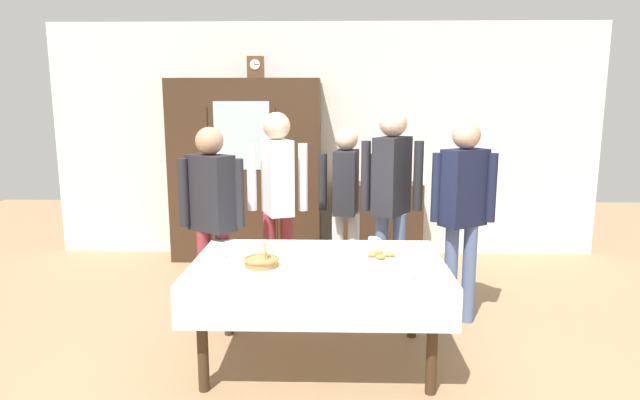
{
  "coord_description": "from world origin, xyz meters",
  "views": [
    {
      "loc": [
        0.1,
        -3.8,
        1.83
      ],
      "look_at": [
        0.0,
        0.2,
        1.09
      ],
      "focal_mm": 30.6,
      "sensor_mm": 36.0,
      "label": 1
    }
  ],
  "objects_px": {
    "pastry_plate": "(381,257)",
    "person_behind_table_left": "(277,191)",
    "tea_cup_center": "(313,252)",
    "person_beside_shelf": "(463,202)",
    "person_behind_table_right": "(212,208)",
    "person_by_cabinet": "(346,195)",
    "mantel_clock": "(256,67)",
    "dining_table": "(318,275)",
    "tea_cup_near_left": "(408,276)",
    "tea_cup_near_right": "(320,268)",
    "tea_cup_far_left": "(220,255)",
    "tea_cup_back_edge": "(352,273)",
    "person_near_right_end": "(392,189)",
    "bread_basket": "(261,261)",
    "wall_cabinet": "(246,171)",
    "book_stack": "(378,180)",
    "tea_cup_far_right": "(373,242)",
    "spoon_center": "(369,267)",
    "bookshelf_low": "(377,221)",
    "spoon_mid_right": "(290,274)"
  },
  "relations": [
    {
      "from": "tea_cup_far_right",
      "to": "person_near_right_end",
      "type": "relative_size",
      "value": 0.07
    },
    {
      "from": "wall_cabinet",
      "to": "tea_cup_center",
      "type": "xyz_separation_m",
      "value": [
        0.86,
        -2.44,
        -0.27
      ]
    },
    {
      "from": "tea_cup_near_right",
      "to": "tea_cup_far_right",
      "type": "relative_size",
      "value": 1.0
    },
    {
      "from": "dining_table",
      "to": "tea_cup_near_left",
      "type": "relative_size",
      "value": 13.2
    },
    {
      "from": "tea_cup_center",
      "to": "person_beside_shelf",
      "type": "relative_size",
      "value": 0.08
    },
    {
      "from": "mantel_clock",
      "to": "person_behind_table_left",
      "type": "bearing_deg",
      "value": -76.08
    },
    {
      "from": "book_stack",
      "to": "spoon_center",
      "type": "xyz_separation_m",
      "value": [
        -0.27,
        -2.76,
        -0.18
      ]
    },
    {
      "from": "tea_cup_center",
      "to": "bread_basket",
      "type": "relative_size",
      "value": 0.54
    },
    {
      "from": "mantel_clock",
      "to": "spoon_center",
      "type": "relative_size",
      "value": 2.02
    },
    {
      "from": "dining_table",
      "to": "book_stack",
      "type": "xyz_separation_m",
      "value": [
        0.61,
        2.64,
        0.27
      ]
    },
    {
      "from": "bread_basket",
      "to": "tea_cup_near_right",
      "type": "bearing_deg",
      "value": -15.61
    },
    {
      "from": "mantel_clock",
      "to": "dining_table",
      "type": "bearing_deg",
      "value": -73.54
    },
    {
      "from": "mantel_clock",
      "to": "tea_cup_back_edge",
      "type": "relative_size",
      "value": 1.85
    },
    {
      "from": "person_behind_table_right",
      "to": "tea_cup_back_edge",
      "type": "bearing_deg",
      "value": -41.45
    },
    {
      "from": "book_stack",
      "to": "tea_cup_near_left",
      "type": "distance_m",
      "value": 3.01
    },
    {
      "from": "dining_table",
      "to": "tea_cup_far_left",
      "type": "distance_m",
      "value": 0.7
    },
    {
      "from": "wall_cabinet",
      "to": "tea_cup_near_right",
      "type": "xyz_separation_m",
      "value": [
        0.92,
        -2.8,
        -0.27
      ]
    },
    {
      "from": "person_behind_table_right",
      "to": "person_by_cabinet",
      "type": "relative_size",
      "value": 1.03
    },
    {
      "from": "spoon_center",
      "to": "person_near_right_end",
      "type": "relative_size",
      "value": 0.07
    },
    {
      "from": "tea_cup_near_right",
      "to": "person_by_cabinet",
      "type": "relative_size",
      "value": 0.08
    },
    {
      "from": "book_stack",
      "to": "tea_cup_near_left",
      "type": "relative_size",
      "value": 1.66
    },
    {
      "from": "mantel_clock",
      "to": "tea_cup_center",
      "type": "bearing_deg",
      "value": -73.56
    },
    {
      "from": "book_stack",
      "to": "bread_basket",
      "type": "relative_size",
      "value": 0.9
    },
    {
      "from": "wall_cabinet",
      "to": "person_behind_table_left",
      "type": "xyz_separation_m",
      "value": [
        0.52,
        -1.55,
        0.03
      ]
    },
    {
      "from": "wall_cabinet",
      "to": "tea_cup_far_right",
      "type": "xyz_separation_m",
      "value": [
        1.3,
        -2.15,
        -0.27
      ]
    },
    {
      "from": "tea_cup_far_right",
      "to": "spoon_mid_right",
      "type": "distance_m",
      "value": 0.92
    },
    {
      "from": "spoon_center",
      "to": "person_behind_table_left",
      "type": "relative_size",
      "value": 0.07
    },
    {
      "from": "tea_cup_far_left",
      "to": "person_behind_table_right",
      "type": "relative_size",
      "value": 0.08
    },
    {
      "from": "tea_cup_center",
      "to": "pastry_plate",
      "type": "height_order",
      "value": "tea_cup_center"
    },
    {
      "from": "wall_cabinet",
      "to": "tea_cup_far_left",
      "type": "height_order",
      "value": "wall_cabinet"
    },
    {
      "from": "tea_cup_center",
      "to": "bread_basket",
      "type": "distance_m",
      "value": 0.41
    },
    {
      "from": "pastry_plate",
      "to": "person_behind_table_left",
      "type": "height_order",
      "value": "person_behind_table_left"
    },
    {
      "from": "tea_cup_back_edge",
      "to": "person_near_right_end",
      "type": "xyz_separation_m",
      "value": [
        0.37,
        1.29,
        0.32
      ]
    },
    {
      "from": "person_beside_shelf",
      "to": "wall_cabinet",
      "type": "bearing_deg",
      "value": 138.35
    },
    {
      "from": "tea_cup_far_left",
      "to": "tea_cup_near_right",
      "type": "xyz_separation_m",
      "value": [
        0.7,
        -0.27,
        -0.0
      ]
    },
    {
      "from": "mantel_clock",
      "to": "tea_cup_center",
      "type": "xyz_separation_m",
      "value": [
        0.72,
        -2.44,
        -1.41
      ]
    },
    {
      "from": "tea_cup_far_left",
      "to": "person_behind_table_left",
      "type": "distance_m",
      "value": 1.06
    },
    {
      "from": "tea_cup_far_right",
      "to": "bread_basket",
      "type": "bearing_deg",
      "value": -144.9
    },
    {
      "from": "tea_cup_near_right",
      "to": "person_beside_shelf",
      "type": "height_order",
      "value": "person_beside_shelf"
    },
    {
      "from": "mantel_clock",
      "to": "tea_cup_near_right",
      "type": "height_order",
      "value": "mantel_clock"
    },
    {
      "from": "book_stack",
      "to": "person_behind_table_left",
      "type": "height_order",
      "value": "person_behind_table_left"
    },
    {
      "from": "tea_cup_far_left",
      "to": "tea_cup_back_edge",
      "type": "height_order",
      "value": "same"
    },
    {
      "from": "spoon_center",
      "to": "person_by_cabinet",
      "type": "distance_m",
      "value": 1.57
    },
    {
      "from": "book_stack",
      "to": "wall_cabinet",
      "type": "bearing_deg",
      "value": -178.08
    },
    {
      "from": "person_near_right_end",
      "to": "tea_cup_near_right",
      "type": "bearing_deg",
      "value": -115.71
    },
    {
      "from": "dining_table",
      "to": "tea_cup_far_left",
      "type": "relative_size",
      "value": 13.2
    },
    {
      "from": "tea_cup_far_right",
      "to": "person_near_right_end",
      "type": "distance_m",
      "value": 0.65
    },
    {
      "from": "tea_cup_back_edge",
      "to": "tea_cup_near_left",
      "type": "distance_m",
      "value": 0.35
    },
    {
      "from": "tea_cup_far_left",
      "to": "pastry_plate",
      "type": "bearing_deg",
      "value": 1.87
    },
    {
      "from": "bookshelf_low",
      "to": "pastry_plate",
      "type": "height_order",
      "value": "bookshelf_low"
    }
  ]
}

